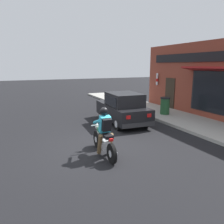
{
  "coord_description": "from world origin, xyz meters",
  "views": [
    {
      "loc": [
        -2.73,
        -6.91,
        2.92
      ],
      "look_at": [
        1.08,
        1.43,
        0.95
      ],
      "focal_mm": 35.0,
      "sensor_mm": 36.0,
      "label": 1
    }
  ],
  "objects_px": {
    "car_hatchback": "(123,108)",
    "traffic_cone": "(129,102)",
    "motorcycle_with_rider": "(104,135)",
    "trash_bin": "(165,106)"
  },
  "relations": [
    {
      "from": "car_hatchback",
      "to": "traffic_cone",
      "type": "height_order",
      "value": "car_hatchback"
    },
    {
      "from": "motorcycle_with_rider",
      "to": "trash_bin",
      "type": "bearing_deg",
      "value": 34.75
    },
    {
      "from": "motorcycle_with_rider",
      "to": "traffic_cone",
      "type": "bearing_deg",
      "value": 55.42
    },
    {
      "from": "motorcycle_with_rider",
      "to": "trash_bin",
      "type": "xyz_separation_m",
      "value": [
        5.35,
        3.71,
        -0.04
      ]
    },
    {
      "from": "motorcycle_with_rider",
      "to": "traffic_cone",
      "type": "distance_m",
      "value": 8.24
    },
    {
      "from": "car_hatchback",
      "to": "trash_bin",
      "type": "relative_size",
      "value": 3.96
    },
    {
      "from": "traffic_cone",
      "to": "car_hatchback",
      "type": "bearing_deg",
      "value": -123.58
    },
    {
      "from": "trash_bin",
      "to": "motorcycle_with_rider",
      "type": "bearing_deg",
      "value": -145.25
    },
    {
      "from": "motorcycle_with_rider",
      "to": "traffic_cone",
      "type": "height_order",
      "value": "motorcycle_with_rider"
    },
    {
      "from": "car_hatchback",
      "to": "trash_bin",
      "type": "xyz_separation_m",
      "value": [
        2.91,
        0.29,
        -0.13
      ]
    }
  ]
}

